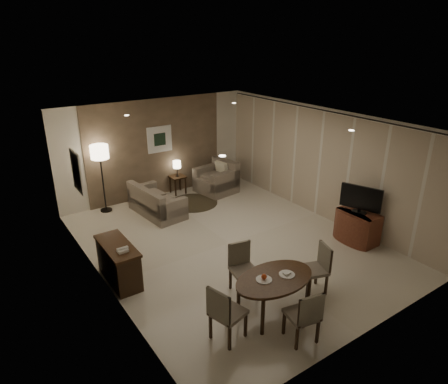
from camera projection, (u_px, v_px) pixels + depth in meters
room_shell at (219, 181)px, 8.59m from camera, size 5.50×7.00×2.70m
taupe_accent at (156, 149)px, 10.95m from camera, size 3.96×0.03×2.70m
curtain_wall at (319, 165)px, 9.70m from camera, size 0.08×6.70×2.58m
curtain_rod at (324, 110)px, 9.21m from camera, size 0.03×6.80×0.03m
art_back_frame at (160, 139)px, 10.89m from camera, size 0.72×0.03×0.72m
art_back_canvas at (160, 139)px, 10.88m from camera, size 0.34×0.01×0.34m
art_left_frame at (77, 172)px, 7.59m from camera, size 0.03×0.60×0.80m
art_left_canvas at (77, 172)px, 7.60m from camera, size 0.01×0.46×0.64m
downlight_nl at (222, 156)px, 5.67m from camera, size 0.10×0.10×0.01m
downlight_nr at (351, 130)px, 7.14m from camera, size 0.10×0.10×0.01m
downlight_fl at (127, 115)px, 8.43m from camera, size 0.10×0.10×0.01m
downlight_fr at (234, 103)px, 9.90m from camera, size 0.10×0.10×0.01m
console_desk at (119, 263)px, 7.34m from camera, size 0.48×1.20×0.75m
telephone at (123, 249)px, 6.95m from camera, size 0.20×0.14×0.09m
tv_cabinet at (358, 226)px, 8.77m from camera, size 0.48×0.90×0.70m
flat_tv at (361, 199)px, 8.51m from camera, size 0.36×0.85×0.60m
dining_table at (274, 295)px, 6.52m from camera, size 1.41×0.88×0.66m
chair_near at (302, 314)px, 5.90m from camera, size 0.51×0.51×0.90m
chair_far at (244, 270)px, 6.98m from camera, size 0.51×0.51×0.90m
chair_left at (228, 312)px, 5.91m from camera, size 0.55×0.55×0.94m
chair_right at (313, 269)px, 7.01m from camera, size 0.55×0.55×0.90m
plate_a at (264, 280)px, 6.33m from camera, size 0.26×0.26×0.02m
plate_b at (287, 274)px, 6.47m from camera, size 0.26×0.26×0.02m
fruit_apple at (264, 277)px, 6.31m from camera, size 0.09×0.09×0.09m
napkin at (287, 273)px, 6.46m from camera, size 0.12×0.08×0.03m
round_rug at (194, 203)px, 10.85m from camera, size 1.30×1.30×0.01m
sofa at (157, 200)px, 10.09m from camera, size 1.68×0.96×0.75m
armchair at (216, 177)px, 11.45m from camera, size 1.08×1.13×0.89m
side_table at (178, 185)px, 11.43m from camera, size 0.40×0.40×0.52m
table_lamp at (177, 168)px, 11.24m from camera, size 0.22×0.22×0.50m
floor_lamp at (103, 179)px, 10.06m from camera, size 0.44×0.44×1.75m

